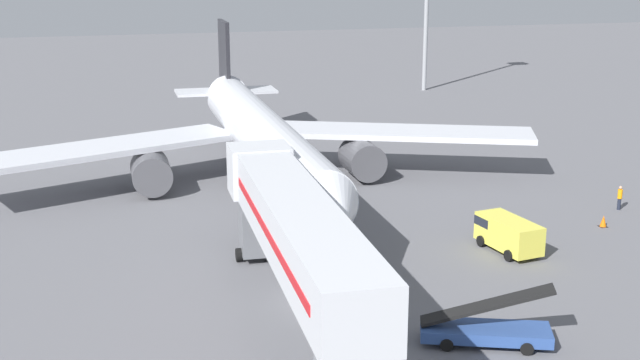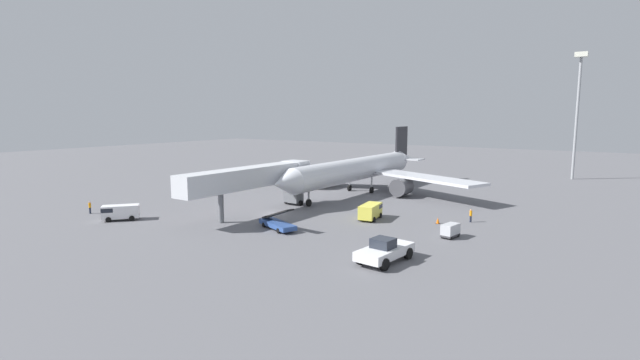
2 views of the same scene
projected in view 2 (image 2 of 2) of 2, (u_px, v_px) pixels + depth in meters
name	position (u px, v px, depth m)	size (l,w,h in m)	color
ground_plane	(273.00, 213.00, 64.61)	(300.00, 300.00, 0.00)	slate
airplane_at_gate	(359.00, 170.00, 81.63)	(45.06, 45.87, 11.25)	silver
jet_bridge	(255.00, 178.00, 63.61)	(3.97, 23.13, 6.70)	silver
pushback_tug	(385.00, 251.00, 43.24)	(3.60, 6.79, 2.32)	white
belt_loader_truck	(278.00, 223.00, 55.62)	(6.20, 3.94, 2.94)	#2D4C8E
service_van_outer_right	(120.00, 212.00, 60.37)	(4.30, 4.64, 1.97)	white
service_van_far_right	(371.00, 211.00, 60.96)	(2.67, 4.73, 2.01)	#E5DB4C
baggage_cart_far_left	(450.00, 230.00, 51.80)	(1.65, 2.51, 1.55)	#38383D
ground_crew_worker_foreground	(90.00, 207.00, 64.40)	(0.41, 0.41, 1.75)	#1E2333
ground_crew_worker_midground	(471.00, 215.00, 59.24)	(0.41, 0.41, 1.71)	#1E2333
safety_cone_alpha	(438.00, 221.00, 58.58)	(0.51, 0.51, 0.77)	black
apron_light_mast	(579.00, 92.00, 96.61)	(2.40, 2.40, 26.45)	#93969B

